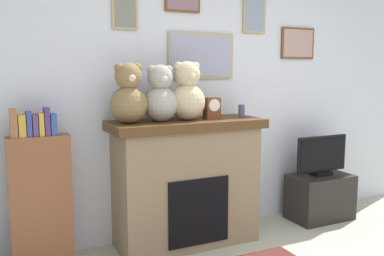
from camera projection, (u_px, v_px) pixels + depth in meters
back_wall at (209, 97)px, 4.09m from camera, size 5.20×0.15×2.60m
fireplace at (186, 182)px, 3.74m from camera, size 1.37×0.57×1.13m
bookshelf at (40, 196)px, 3.26m from camera, size 0.46×0.16×1.28m
tv_stand at (320, 197)px, 4.40m from camera, size 0.65×0.40×0.47m
television at (322, 156)px, 4.34m from camera, size 0.62×0.14×0.42m
candle_jar at (241, 111)px, 3.88m from camera, size 0.06×0.06×0.12m
mantel_clock at (212, 108)px, 3.74m from camera, size 0.14×0.10×0.19m
teddy_bear_brown at (129, 96)px, 3.39m from camera, size 0.31×0.31×0.50m
teddy_bear_tan at (160, 96)px, 3.51m from camera, size 0.30×0.30×0.48m
teddy_bear_cream at (187, 94)px, 3.62m from camera, size 0.32×0.32×0.51m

